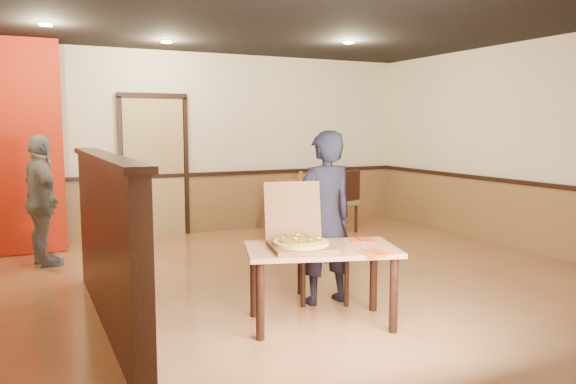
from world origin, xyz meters
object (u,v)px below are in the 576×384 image
object	(u,v)px
side_chair_right	(342,199)
pizza_box	(300,240)
diner_chair	(322,243)
passerby	(42,201)
side_table	(297,192)
condiment	(301,176)
side_chair_left	(288,207)
diner	(325,218)
main_table	(321,259)

from	to	relation	value
side_chair_right	pizza_box	xyz separation A→B (m)	(-2.44, -3.36, 0.20)
diner_chair	pizza_box	distance (m)	0.82
diner_chair	passerby	world-z (taller)	passerby
side_table	condiment	xyz separation A→B (m)	(0.04, -0.06, 0.26)
side_chair_right	passerby	xyz separation A→B (m)	(-4.29, -0.21, 0.25)
side_chair_left	side_chair_right	world-z (taller)	side_chair_right
condiment	side_chair_left	bearing A→B (deg)	-131.78
side_table	pizza_box	bearing A→B (deg)	-116.26
side_chair_left	side_table	size ratio (longest dim) A/B	0.97
pizza_box	side_table	bearing A→B (deg)	76.14
diner	pizza_box	bearing A→B (deg)	41.13
main_table	side_chair_right	size ratio (longest dim) A/B	1.42
diner_chair	side_table	xyz separation A→B (m)	(1.43, 3.39, 0.06)
main_table	diner_chair	world-z (taller)	diner_chair
diner_chair	condiment	bearing A→B (deg)	88.81
side_chair_right	side_table	distance (m)	0.78
pizza_box	diner_chair	bearing A→B (deg)	59.87
diner_chair	passerby	size ratio (longest dim) A/B	0.63
main_table	passerby	world-z (taller)	passerby
side_table	passerby	size ratio (longest dim) A/B	0.56
diner	main_table	bearing A→B (deg)	56.91
side_chair_right	main_table	bearing A→B (deg)	36.74
side_chair_right	passerby	world-z (taller)	passerby
condiment	pizza_box	bearing A→B (deg)	-117.10
main_table	condiment	size ratio (longest dim) A/B	8.73
side_chair_right	side_table	bearing A→B (deg)	-72.28
diner_chair	diner	bearing A→B (deg)	-87.24
side_chair_left	side_table	xyz separation A→B (m)	(0.45, 0.61, 0.13)
passerby	condiment	world-z (taller)	passerby
diner	side_chair_right	bearing A→B (deg)	-124.95
diner	diner_chair	bearing A→B (deg)	-110.99
side_chair_left	side_chair_right	distance (m)	0.93
diner_chair	side_table	size ratio (longest dim) A/B	1.12
side_chair_left	pizza_box	xyz separation A→B (m)	(-1.51, -3.37, 0.26)
diner	condiment	distance (m)	3.79
side_table	diner	size ratio (longest dim) A/B	0.54
diner	side_chair_left	bearing A→B (deg)	-110.50
diner	pizza_box	distance (m)	0.67
diner	passerby	size ratio (longest dim) A/B	1.04
passerby	side_chair_left	bearing A→B (deg)	-100.98
side_chair_right	diner	bearing A→B (deg)	36.47
diner_chair	side_chair_right	distance (m)	3.36
side_chair_left	side_chair_right	xyz separation A→B (m)	(0.93, -0.01, 0.07)
side_chair_right	pizza_box	world-z (taller)	pizza_box
diner_chair	pizza_box	world-z (taller)	pizza_box
side_chair_right	condiment	xyz separation A→B (m)	(-0.43, 0.56, 0.32)
passerby	pizza_box	size ratio (longest dim) A/B	2.31
pizza_box	side_chair_left	bearing A→B (deg)	78.21
side_table	side_chair_left	bearing A→B (deg)	-126.34
side_chair_right	passerby	size ratio (longest dim) A/B	0.63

